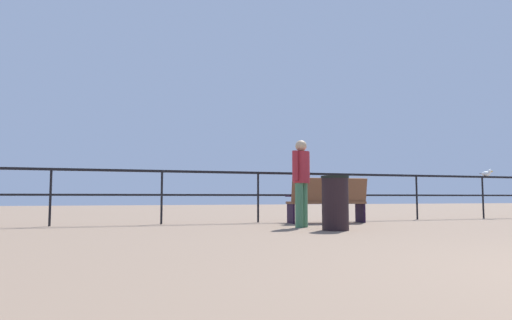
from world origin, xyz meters
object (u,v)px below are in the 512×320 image
at_px(bench_near_left, 328,198).
at_px(trash_bin, 335,203).
at_px(person_by_bench, 301,177).
at_px(seagull_on_rail, 487,173).

relative_size(bench_near_left, trash_bin, 1.89).
distance_m(person_by_bench, trash_bin, 0.97).
bearing_deg(bench_near_left, trash_bin, -114.40).
bearing_deg(trash_bin, bench_near_left, 65.60).
height_order(bench_near_left, trash_bin, bench_near_left).
bearing_deg(person_by_bench, seagull_on_rail, 16.33).
relative_size(bench_near_left, person_by_bench, 1.07).
height_order(bench_near_left, person_by_bench, person_by_bench).
bearing_deg(seagull_on_rail, bench_near_left, -171.84).
relative_size(person_by_bench, trash_bin, 1.76).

